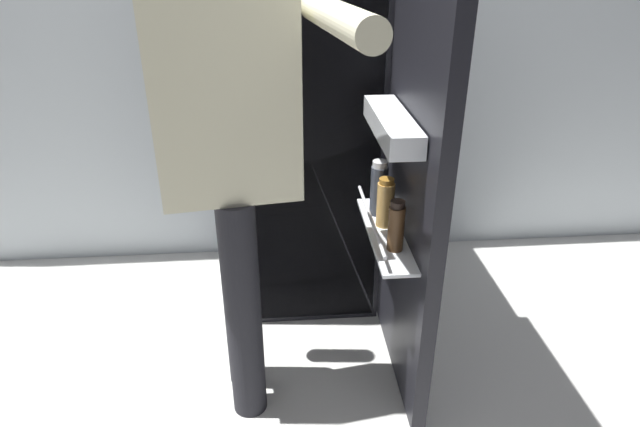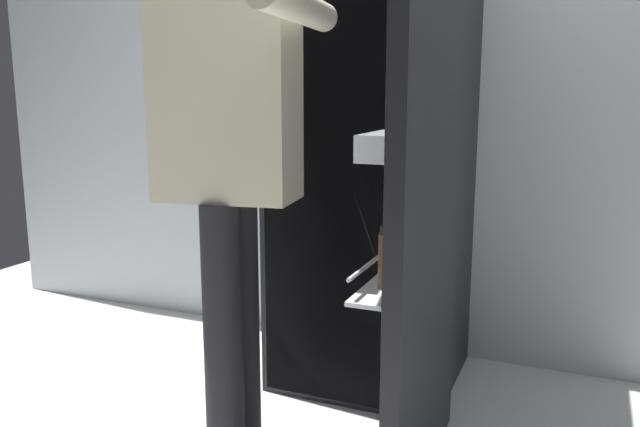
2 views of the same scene
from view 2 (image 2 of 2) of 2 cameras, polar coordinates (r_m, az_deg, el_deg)
name	(u,v)px [view 2 (image 2 of 2)]	position (r m, az deg, el deg)	size (l,w,h in m)	color
kitchen_wall	(402,76)	(2.86, 7.27, 11.95)	(4.40, 0.10, 2.42)	silver
refrigerator	(377,163)	(2.47, 5.06, 4.47)	(0.73, 1.30, 1.76)	black
person	(231,144)	(1.94, -7.89, 6.09)	(0.60, 0.68, 1.66)	black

